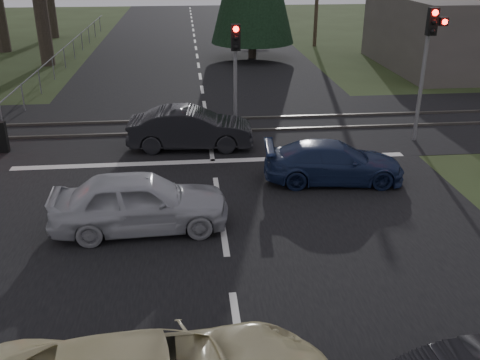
{
  "coord_description": "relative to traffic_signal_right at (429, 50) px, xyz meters",
  "views": [
    {
      "loc": [
        -0.77,
        -8.31,
        6.53
      ],
      "look_at": [
        0.44,
        3.61,
        1.3
      ],
      "focal_mm": 40.0,
      "sensor_mm": 36.0,
      "label": 1
    }
  ],
  "objects": [
    {
      "name": "ground",
      "position": [
        -7.55,
        -9.47,
        -3.31
      ],
      "size": [
        120.0,
        120.0,
        0.0
      ],
      "primitive_type": "plane",
      "color": "#2A3618",
      "rests_on": "ground"
    },
    {
      "name": "road",
      "position": [
        -7.55,
        0.53,
        -3.31
      ],
      "size": [
        14.0,
        100.0,
        0.01
      ],
      "primitive_type": "cube",
      "color": "black",
      "rests_on": "ground"
    },
    {
      "name": "rail_corridor",
      "position": [
        -7.55,
        2.53,
        -3.31
      ],
      "size": [
        120.0,
        8.0,
        0.01
      ],
      "primitive_type": "cube",
      "color": "black",
      "rests_on": "ground"
    },
    {
      "name": "stop_line",
      "position": [
        -7.55,
        -1.27,
        -3.3
      ],
      "size": [
        13.0,
        0.35,
        0.0
      ],
      "primitive_type": "cube",
      "color": "silver",
      "rests_on": "ground"
    },
    {
      "name": "rail_near",
      "position": [
        -7.55,
        1.73,
        -3.26
      ],
      "size": [
        120.0,
        0.12,
        0.1
      ],
      "primitive_type": "cube",
      "color": "#59544C",
      "rests_on": "ground"
    },
    {
      "name": "rail_far",
      "position": [
        -7.55,
        3.33,
        -3.26
      ],
      "size": [
        120.0,
        0.12,
        0.1
      ],
      "primitive_type": "cube",
      "color": "#59544C",
      "rests_on": "ground"
    },
    {
      "name": "traffic_signal_right",
      "position": [
        0.0,
        0.0,
        0.0
      ],
      "size": [
        0.68,
        0.48,
        4.7
      ],
      "color": "slate",
      "rests_on": "ground"
    },
    {
      "name": "traffic_signal_center",
      "position": [
        -6.55,
        1.2,
        -0.51
      ],
      "size": [
        0.32,
        0.48,
        4.1
      ],
      "color": "slate",
      "rests_on": "ground"
    },
    {
      "name": "fence_left",
      "position": [
        -15.35,
        13.03,
        -3.31
      ],
      "size": [
        0.1,
        36.0,
        1.2
      ],
      "primitive_type": null,
      "color": "slate",
      "rests_on": "ground"
    },
    {
      "name": "silver_car",
      "position": [
        -9.58,
        -5.69,
        -2.57
      ],
      "size": [
        4.44,
        1.93,
        1.49
      ],
      "primitive_type": "imported",
      "rotation": [
        0.0,
        0.0,
        1.61
      ],
      "color": "#A7A9AF",
      "rests_on": "ground"
    },
    {
      "name": "blue_sedan",
      "position": [
        -4.01,
        -3.23,
        -2.71
      ],
      "size": [
        4.32,
        2.08,
        1.21
      ],
      "primitive_type": "imported",
      "rotation": [
        0.0,
        0.0,
        1.48
      ],
      "color": "#172446",
      "rests_on": "ground"
    },
    {
      "name": "dark_car_far",
      "position": [
        -8.24,
        0.13,
        -2.6
      ],
      "size": [
        4.41,
        1.78,
        1.42
      ],
      "primitive_type": "imported",
      "rotation": [
        0.0,
        0.0,
        1.51
      ],
      "color": "black",
      "rests_on": "ground"
    }
  ]
}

